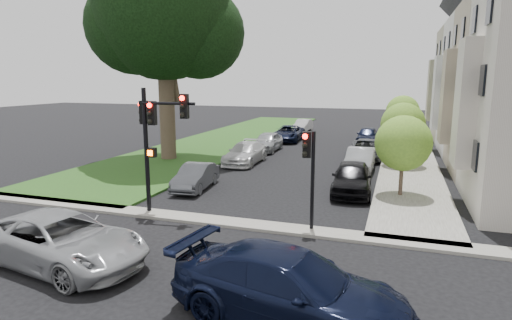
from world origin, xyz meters
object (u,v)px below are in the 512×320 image
(car_cross_near, at_px, (61,240))
(car_parked_1, at_px, (360,160))
(eucalyptus, at_px, (162,11))
(car_parked_9, at_px, (303,125))
(car_parked_8, at_px, (288,133))
(car_parked_6, at_px, (245,153))
(car_parked_7, at_px, (267,142))
(traffic_signal_secondary, at_px, (309,162))
(car_parked_2, at_px, (366,149))
(car_parked_5, at_px, (196,177))
(traffic_signal_main, at_px, (155,128))
(small_tree_c, at_px, (403,112))
(car_parked_3, at_px, (367,135))
(small_tree_b, at_px, (403,124))
(small_tree_a, at_px, (403,143))
(car_parked_0, at_px, (352,178))
(car_cross_far, at_px, (290,287))

(car_cross_near, bearing_deg, car_parked_1, -14.92)
(eucalyptus, height_order, car_parked_9, eucalyptus)
(car_parked_8, bearing_deg, eucalyptus, -117.88)
(car_parked_6, distance_m, car_parked_7, 5.28)
(eucalyptus, xyz_separation_m, traffic_signal_secondary, (12.15, -10.91, -7.33))
(car_parked_2, height_order, car_parked_5, car_parked_2)
(traffic_signal_main, bearing_deg, car_parked_2, 65.00)
(car_cross_near, height_order, car_parked_7, car_cross_near)
(car_parked_2, height_order, car_parked_9, car_parked_2)
(traffic_signal_secondary, bearing_deg, car_parked_6, 120.13)
(small_tree_c, xyz_separation_m, car_parked_3, (-2.79, -0.54, -2.06))
(small_tree_b, xyz_separation_m, car_parked_7, (-9.89, 3.10, -1.99))
(small_tree_a, relative_size, car_parked_9, 1.00)
(car_parked_0, relative_size, car_parked_5, 1.19)
(small_tree_c, bearing_deg, car_parked_0, -97.29)
(car_parked_0, bearing_deg, car_cross_far, -94.35)
(eucalyptus, bearing_deg, car_cross_far, -52.59)
(small_tree_c, distance_m, car_parked_6, 15.90)
(car_parked_8, bearing_deg, car_parked_3, 5.34)
(small_tree_b, bearing_deg, small_tree_c, 90.00)
(eucalyptus, relative_size, car_parked_1, 3.30)
(small_tree_a, bearing_deg, car_parked_7, 132.83)
(car_parked_9, bearing_deg, car_cross_far, -75.96)
(eucalyptus, xyz_separation_m, car_parked_3, (12.60, 12.23, -9.21))
(car_parked_2, bearing_deg, small_tree_a, -76.04)
(traffic_signal_secondary, xyz_separation_m, car_parked_0, (0.95, 5.91, -1.81))
(car_parked_1, bearing_deg, car_parked_7, 143.55)
(car_parked_3, distance_m, car_parked_6, 13.73)
(car_cross_far, bearing_deg, car_parked_2, 8.71)
(small_tree_b, relative_size, car_parked_6, 0.85)
(traffic_signal_secondary, bearing_deg, small_tree_a, 61.56)
(small_tree_b, relative_size, car_parked_9, 1.05)
(traffic_signal_main, xyz_separation_m, car_parked_1, (7.25, 10.94, -2.87))
(car_parked_2, distance_m, car_parked_3, 7.55)
(eucalyptus, xyz_separation_m, car_parked_5, (5.45, -6.67, -9.29))
(small_tree_a, xyz_separation_m, car_parked_1, (-2.34, 5.02, -1.87))
(small_tree_c, height_order, car_parked_6, small_tree_c)
(car_cross_far, distance_m, car_parked_8, 29.28)
(small_tree_a, distance_m, car_parked_6, 11.36)
(small_tree_c, relative_size, car_parked_2, 0.84)
(small_tree_c, height_order, car_cross_far, small_tree_c)
(traffic_signal_secondary, relative_size, car_parked_8, 0.74)
(small_tree_c, distance_m, car_parked_7, 12.32)
(car_parked_2, relative_size, car_parked_3, 1.17)
(car_cross_near, relative_size, car_parked_6, 1.17)
(traffic_signal_main, relative_size, car_parked_0, 1.12)
(car_cross_far, xyz_separation_m, car_parked_0, (0.15, 11.94, -0.04))
(traffic_signal_main, distance_m, car_parked_8, 22.49)
(traffic_signal_secondary, relative_size, car_cross_near, 0.66)
(traffic_signal_main, bearing_deg, small_tree_a, 31.68)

